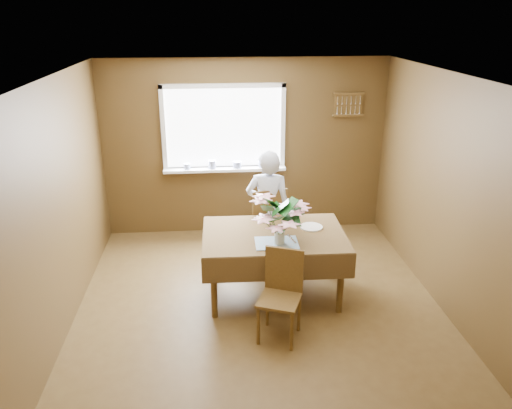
{
  "coord_description": "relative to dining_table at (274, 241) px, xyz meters",
  "views": [
    {
      "loc": [
        -0.47,
        -4.63,
        3.08
      ],
      "look_at": [
        0.0,
        0.55,
        1.05
      ],
      "focal_mm": 35.0,
      "sensor_mm": 36.0,
      "label": 1
    }
  ],
  "objects": [
    {
      "name": "floor",
      "position": [
        -0.19,
        -0.37,
        -0.68
      ],
      "size": [
        4.5,
        4.5,
        0.0
      ],
      "primitive_type": "plane",
      "color": "#513B1C",
      "rests_on": "ground"
    },
    {
      "name": "dining_table",
      "position": [
        0.0,
        0.0,
        0.0
      ],
      "size": [
        1.61,
        1.12,
        0.78
      ],
      "rotation": [
        0.0,
        0.0,
        -0.02
      ],
      "color": "brown",
      "rests_on": "floor"
    },
    {
      "name": "wall_left",
      "position": [
        -2.19,
        -0.37,
        0.57
      ],
      "size": [
        0.0,
        4.5,
        4.5
      ],
      "primitive_type": "plane",
      "rotation": [
        1.57,
        0.0,
        1.57
      ],
      "color": "brown",
      "rests_on": "floor"
    },
    {
      "name": "flower_bouquet",
      "position": [
        0.02,
        -0.26,
        0.41
      ],
      "size": [
        0.57,
        0.57,
        0.49
      ],
      "rotation": [
        0.0,
        0.0,
        0.28
      ],
      "color": "white",
      "rests_on": "dining_table"
    },
    {
      "name": "seated_woman",
      "position": [
        0.02,
        0.73,
        0.09
      ],
      "size": [
        0.62,
        0.47,
        1.53
      ],
      "primitive_type": "imported",
      "rotation": [
        0.0,
        0.0,
        2.94
      ],
      "color": "white",
      "rests_on": "floor"
    },
    {
      "name": "side_plate",
      "position": [
        0.44,
        0.12,
        0.1
      ],
      "size": [
        0.34,
        0.34,
        0.01
      ],
      "primitive_type": "cylinder",
      "rotation": [
        0.0,
        0.0,
        -0.42
      ],
      "color": "white",
      "rests_on": "dining_table"
    },
    {
      "name": "table_knife",
      "position": [
        0.17,
        -0.17,
        0.1
      ],
      "size": [
        0.08,
        0.23,
        0.0
      ],
      "primitive_type": "cube",
      "rotation": [
        0.0,
        0.0,
        0.23
      ],
      "color": "silver",
      "rests_on": "dining_table"
    },
    {
      "name": "wall_back",
      "position": [
        -0.19,
        1.88,
        0.57
      ],
      "size": [
        4.0,
        0.0,
        4.0
      ],
      "primitive_type": "plane",
      "rotation": [
        1.57,
        0.0,
        0.0
      ],
      "color": "brown",
      "rests_on": "floor"
    },
    {
      "name": "window_assembly",
      "position": [
        -0.48,
        1.83,
        0.69
      ],
      "size": [
        1.72,
        0.2,
        1.22
      ],
      "color": "white",
      "rests_on": "wall_back"
    },
    {
      "name": "wall_front",
      "position": [
        -0.19,
        -2.62,
        0.57
      ],
      "size": [
        4.0,
        0.0,
        4.0
      ],
      "primitive_type": "plane",
      "rotation": [
        -1.57,
        0.0,
        0.0
      ],
      "color": "brown",
      "rests_on": "floor"
    },
    {
      "name": "spoon_rack",
      "position": [
        1.26,
        1.85,
        1.17
      ],
      "size": [
        0.44,
        0.05,
        0.33
      ],
      "color": "brown",
      "rests_on": "wall_back"
    },
    {
      "name": "chair_near",
      "position": [
        -0.02,
        -0.75,
        -0.18
      ],
      "size": [
        0.51,
        0.51,
        0.91
      ],
      "rotation": [
        0.0,
        0.0,
        -0.38
      ],
      "color": "brown",
      "rests_on": "floor"
    },
    {
      "name": "chair_far",
      "position": [
        -0.0,
        0.76,
        -0.11
      ],
      "size": [
        0.55,
        0.55,
        1.05
      ],
      "rotation": [
        0.0,
        0.0,
        3.41
      ],
      "color": "brown",
      "rests_on": "floor"
    },
    {
      "name": "wall_right",
      "position": [
        1.81,
        -0.37,
        0.57
      ],
      "size": [
        0.0,
        4.5,
        4.5
      ],
      "primitive_type": "plane",
      "rotation": [
        1.57,
        0.0,
        -1.57
      ],
      "color": "brown",
      "rests_on": "floor"
    },
    {
      "name": "ceiling",
      "position": [
        -0.19,
        -0.37,
        1.82
      ],
      "size": [
        4.5,
        4.5,
        0.0
      ],
      "primitive_type": "plane",
      "rotation": [
        3.14,
        0.0,
        0.0
      ],
      "color": "white",
      "rests_on": "wall_back"
    }
  ]
}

